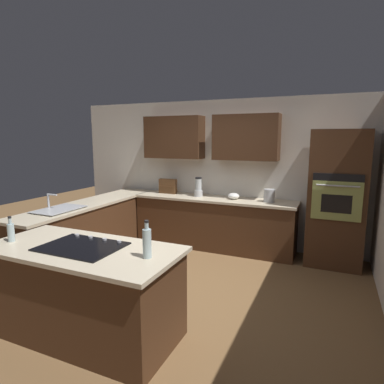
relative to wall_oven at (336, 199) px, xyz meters
The scene contains 17 objects.
ground_plane 2.72m from the wall_oven, 42.84° to the left, with size 14.00×14.00×0.00m, color brown.
wall_back 2.00m from the wall_oven, ahead, with size 6.00×0.44×2.60m.
lower_cabinets_back 2.04m from the wall_oven, ahead, with size 2.80×0.60×0.86m, color #472B19.
countertop_back 1.96m from the wall_oven, ahead, with size 2.84×0.64×0.04m, color beige.
lower_cabinets_side 3.90m from the wall_oven, 17.62° to the left, with size 0.60×2.90×0.86m, color #472B19.
countertop_side 3.85m from the wall_oven, 17.62° to the left, with size 0.64×2.94×0.04m, color beige.
island_base 3.74m from the wall_oven, 52.76° to the left, with size 1.85×0.83×0.86m, color #472B19.
island_top 3.70m from the wall_oven, 52.76° to the left, with size 1.93×0.91×0.04m, color beige.
wall_oven is the anchor object (origin of this frame).
sink_unit 4.11m from the wall_oven, 26.33° to the left, with size 0.46×0.70×0.23m.
cooktop 3.69m from the wall_oven, 52.71° to the left, with size 0.76×0.56×0.03m.
blender 2.25m from the wall_oven, ahead, with size 0.15×0.15×0.34m.
mixing_bowl 1.60m from the wall_oven, ahead, with size 0.19×0.19×0.11m, color white.
spice_rack 2.90m from the wall_oven, ahead, with size 0.34×0.11×0.27m.
kettle 1.00m from the wall_oven, ahead, with size 0.18×0.18×0.21m, color #B7BABF.
oil_bottle 4.31m from the wall_oven, 45.74° to the left, with size 0.07×0.07×0.26m.
second_bottle 3.29m from the wall_oven, 62.65° to the left, with size 0.08×0.08×0.34m.
Camera 1 is at (-1.78, 3.51, 1.94)m, focal length 30.25 mm.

